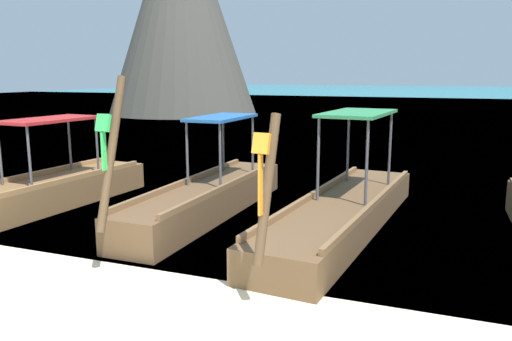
% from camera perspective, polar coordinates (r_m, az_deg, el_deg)
% --- Properties ---
extents(sea_water, '(120.00, 120.00, 0.00)m').
position_cam_1_polar(sea_water, '(66.04, 18.71, 7.77)').
color(sea_water, '#147A89').
rests_on(sea_water, ground).
extents(longtail_boat_violet_ribbon, '(1.57, 6.55, 2.82)m').
position_cam_1_polar(longtail_boat_violet_ribbon, '(11.14, -24.39, -2.66)').
color(longtail_boat_violet_ribbon, brown).
rests_on(longtail_boat_violet_ribbon, ground).
extents(longtail_boat_green_ribbon, '(1.04, 6.05, 2.73)m').
position_cam_1_polar(longtail_boat_green_ribbon, '(10.12, -5.45, -2.94)').
color(longtail_boat_green_ribbon, brown).
rests_on(longtail_boat_green_ribbon, ground).
extents(longtail_boat_orange_ribbon, '(1.77, 6.73, 2.29)m').
position_cam_1_polar(longtail_boat_orange_ribbon, '(9.33, 9.66, -4.45)').
color(longtail_boat_orange_ribbon, brown).
rests_on(longtail_boat_orange_ribbon, ground).
extents(karst_rock, '(10.20, 10.20, 15.14)m').
position_cam_1_polar(karst_rock, '(37.01, -8.49, 17.83)').
color(karst_rock, '#47443D').
rests_on(karst_rock, ground).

